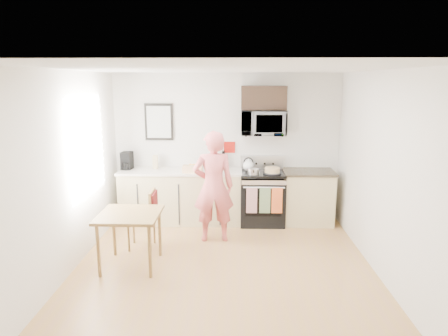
{
  "coord_description": "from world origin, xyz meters",
  "views": [
    {
      "loc": [
        0.12,
        -4.76,
        2.47
      ],
      "look_at": [
        -0.02,
        1.0,
        1.2
      ],
      "focal_mm": 32.0,
      "sensor_mm": 36.0,
      "label": 1
    }
  ],
  "objects_px": {
    "person": "(213,187)",
    "dining_table": "(130,220)",
    "range": "(262,199)",
    "microwave": "(263,123)",
    "chair": "(149,211)",
    "cake": "(272,171)"
  },
  "relations": [
    {
      "from": "dining_table",
      "to": "person",
      "type": "bearing_deg",
      "value": 41.04
    },
    {
      "from": "cake",
      "to": "range",
      "type": "bearing_deg",
      "value": 140.19
    },
    {
      "from": "person",
      "to": "chair",
      "type": "distance_m",
      "value": 1.04
    },
    {
      "from": "range",
      "to": "microwave",
      "type": "distance_m",
      "value": 1.33
    },
    {
      "from": "chair",
      "to": "microwave",
      "type": "bearing_deg",
      "value": 34.41
    },
    {
      "from": "range",
      "to": "cake",
      "type": "bearing_deg",
      "value": -39.81
    },
    {
      "from": "person",
      "to": "chair",
      "type": "height_order",
      "value": "person"
    },
    {
      "from": "chair",
      "to": "person",
      "type": "bearing_deg",
      "value": 18.02
    },
    {
      "from": "chair",
      "to": "range",
      "type": "bearing_deg",
      "value": 32.05
    },
    {
      "from": "person",
      "to": "dining_table",
      "type": "height_order",
      "value": "person"
    },
    {
      "from": "dining_table",
      "to": "chair",
      "type": "relative_size",
      "value": 0.9
    },
    {
      "from": "person",
      "to": "cake",
      "type": "height_order",
      "value": "person"
    },
    {
      "from": "chair",
      "to": "cake",
      "type": "relative_size",
      "value": 2.87
    },
    {
      "from": "range",
      "to": "dining_table",
      "type": "relative_size",
      "value": 1.46
    },
    {
      "from": "range",
      "to": "microwave",
      "type": "xyz_separation_m",
      "value": [
        -0.0,
        0.1,
        1.32
      ]
    },
    {
      "from": "cake",
      "to": "chair",
      "type": "bearing_deg",
      "value": -152.4
    },
    {
      "from": "microwave",
      "to": "dining_table",
      "type": "height_order",
      "value": "microwave"
    },
    {
      "from": "person",
      "to": "chair",
      "type": "relative_size",
      "value": 1.96
    },
    {
      "from": "person",
      "to": "cake",
      "type": "xyz_separation_m",
      "value": [
        0.96,
        0.68,
        0.11
      ]
    },
    {
      "from": "microwave",
      "to": "chair",
      "type": "distance_m",
      "value": 2.45
    },
    {
      "from": "person",
      "to": "chair",
      "type": "bearing_deg",
      "value": 11.76
    },
    {
      "from": "microwave",
      "to": "chair",
      "type": "height_order",
      "value": "microwave"
    }
  ]
}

